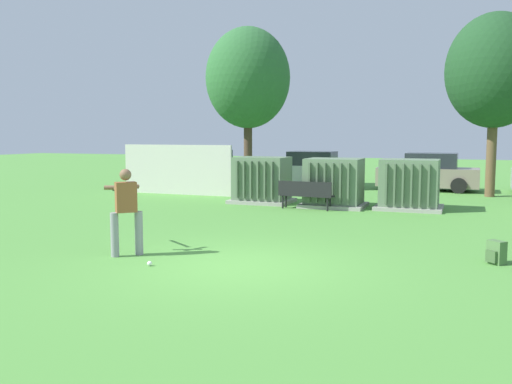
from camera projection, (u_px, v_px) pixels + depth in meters
name	position (u px, v px, depth m)	size (l,w,h in m)	color
ground_plane	(237.00, 266.00, 10.15)	(96.00, 96.00, 0.00)	#51933D
fence_panel	(177.00, 170.00, 22.31)	(4.80, 0.12, 2.00)	beige
transformer_west	(262.00, 181.00, 19.57)	(2.10, 1.70, 1.62)	#9E9B93
transformer_mid_west	(334.00, 183.00, 18.41)	(2.10, 1.70, 1.62)	#9E9B93
transformer_mid_east	(409.00, 185.00, 17.82)	(2.10, 1.70, 1.62)	#9E9B93
park_bench	(305.00, 193.00, 17.79)	(1.82, 0.53, 0.92)	black
batter	(126.00, 207.00, 11.01)	(1.31, 1.32, 1.74)	gray
sports_ball	(150.00, 264.00, 10.19)	(0.09, 0.09, 0.09)	white
backpack	(496.00, 253.00, 10.33)	(0.38, 0.38, 0.44)	#4C723F
tree_left	(248.00, 78.00, 24.24)	(3.71, 3.71, 7.09)	#4C3828
tree_center_left	(495.00, 71.00, 21.03)	(3.67, 3.67, 7.02)	brown
parked_car_leftmost	(206.00, 167.00, 28.36)	(4.21, 1.94, 1.62)	navy
parked_car_left_of_center	(310.00, 170.00, 26.07)	(4.21, 1.94, 1.62)	#B2B2B7
parked_car_right_of_center	(429.00, 173.00, 23.87)	(4.22, 1.96, 1.62)	gray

